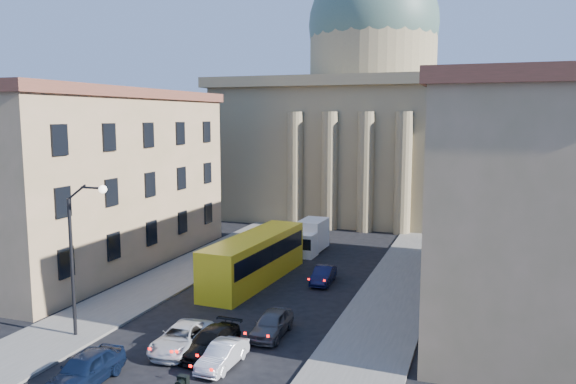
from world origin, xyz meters
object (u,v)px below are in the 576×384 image
(city_bus, at_px, (255,257))
(box_truck, at_px, (310,238))
(car_right_near, at_px, (222,355))
(car_left_near, at_px, (85,369))
(street_lamp, at_px, (79,247))

(city_bus, distance_m, box_truck, 10.35)
(car_right_near, height_order, box_truck, box_truck)
(car_left_near, relative_size, city_bus, 0.36)
(city_bus, relative_size, box_truck, 2.38)
(car_right_near, height_order, city_bus, city_bus)
(box_truck, bearing_deg, car_right_near, -81.68)
(box_truck, bearing_deg, street_lamp, -103.04)
(car_left_near, bearing_deg, street_lamp, 128.17)
(car_right_near, bearing_deg, car_left_near, -141.11)
(street_lamp, height_order, car_left_near, street_lamp)
(city_bus, bearing_deg, street_lamp, -106.69)
(city_bus, bearing_deg, box_truck, 86.53)
(car_left_near, xyz_separation_m, box_truck, (2.30, 28.26, 0.60))
(street_lamp, distance_m, box_truck, 24.78)
(car_left_near, bearing_deg, car_right_near, 34.79)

